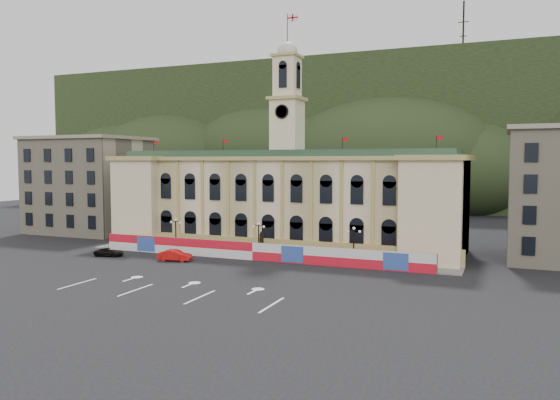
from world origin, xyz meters
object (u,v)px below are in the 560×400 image
at_px(statue, 262,249).
at_px(black_suv, 109,252).
at_px(red_sedan, 175,255).
at_px(lamp_center, 259,237).

xyz_separation_m(statue, black_suv, (-20.84, -8.13, -0.60)).
distance_m(red_sedan, black_suv, 11.07).
relative_size(statue, red_sedan, 0.75).
bearing_deg(statue, red_sedan, -141.89).
bearing_deg(lamp_center, statue, 90.00).
relative_size(lamp_center, red_sedan, 1.04).
xyz_separation_m(lamp_center, black_suv, (-20.84, -7.13, -2.49)).
distance_m(statue, lamp_center, 2.14).
xyz_separation_m(red_sedan, black_suv, (-11.06, -0.46, -0.19)).
relative_size(red_sedan, black_suv, 1.09).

